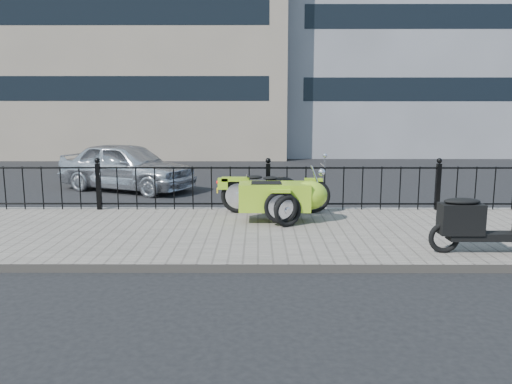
{
  "coord_description": "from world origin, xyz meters",
  "views": [
    {
      "loc": [
        -0.21,
        -8.85,
        2.19
      ],
      "look_at": [
        -0.24,
        -0.1,
        0.72
      ],
      "focal_mm": 35.0,
      "sensor_mm": 36.0,
      "label": 1
    }
  ],
  "objects_px": {
    "scooter": "(480,223)",
    "sedan_car": "(127,166)",
    "spare_tire": "(288,211)",
    "motorcycle_sidecar": "(284,195)"
  },
  "relations": [
    {
      "from": "motorcycle_sidecar",
      "to": "spare_tire",
      "type": "xyz_separation_m",
      "value": [
        0.04,
        -0.58,
        -0.19
      ]
    },
    {
      "from": "scooter",
      "to": "sedan_car",
      "type": "height_order",
      "value": "sedan_car"
    },
    {
      "from": "motorcycle_sidecar",
      "to": "spare_tire",
      "type": "height_order",
      "value": "motorcycle_sidecar"
    },
    {
      "from": "motorcycle_sidecar",
      "to": "spare_tire",
      "type": "distance_m",
      "value": 0.61
    },
    {
      "from": "motorcycle_sidecar",
      "to": "spare_tire",
      "type": "relative_size",
      "value": 4.05
    },
    {
      "from": "spare_tire",
      "to": "sedan_car",
      "type": "bearing_deg",
      "value": 130.72
    },
    {
      "from": "motorcycle_sidecar",
      "to": "scooter",
      "type": "xyz_separation_m",
      "value": [
        2.72,
        -2.17,
        -0.03
      ]
    },
    {
      "from": "scooter",
      "to": "sedan_car",
      "type": "bearing_deg",
      "value": 136.84
    },
    {
      "from": "scooter",
      "to": "sedan_car",
      "type": "relative_size",
      "value": 0.44
    },
    {
      "from": "spare_tire",
      "to": "sedan_car",
      "type": "xyz_separation_m",
      "value": [
        -4.07,
        4.72,
        0.25
      ]
    }
  ]
}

